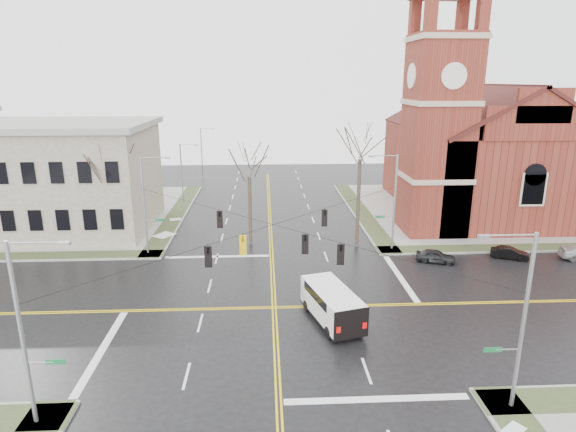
{
  "coord_description": "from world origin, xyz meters",
  "views": [
    {
      "loc": [
        -0.57,
        -31.25,
        15.71
      ],
      "look_at": [
        1.29,
        6.0,
        5.08
      ],
      "focal_mm": 30.0,
      "sensor_mm": 36.0,
      "label": 1
    }
  ],
  "objects_px": {
    "tree_nw_far": "(109,173)",
    "cargo_van": "(330,301)",
    "tree_nw_near": "(249,172)",
    "streetlight_north_a": "(183,173)",
    "signal_pole_ne": "(393,200)",
    "church": "(477,143)",
    "tree_ne": "(360,153)",
    "streetlight_north_b": "(202,150)",
    "parked_car_a": "(436,256)",
    "signal_pole_se": "(520,318)",
    "signal_pole_nw": "(146,203)",
    "parked_car_b": "(510,253)",
    "signal_pole_sw": "(25,330)"
  },
  "relations": [
    {
      "from": "streetlight_north_b",
      "to": "tree_nw_near",
      "type": "xyz_separation_m",
      "value": [
        8.65,
        -33.96,
        2.73
      ]
    },
    {
      "from": "streetlight_north_b",
      "to": "tree_nw_far",
      "type": "distance_m",
      "value": 34.95
    },
    {
      "from": "church",
      "to": "tree_nw_far",
      "type": "height_order",
      "value": "church"
    },
    {
      "from": "signal_pole_nw",
      "to": "streetlight_north_b",
      "type": "distance_m",
      "value": 36.51
    },
    {
      "from": "signal_pole_se",
      "to": "tree_nw_far",
      "type": "bearing_deg",
      "value": 136.47
    },
    {
      "from": "streetlight_north_a",
      "to": "parked_car_b",
      "type": "distance_m",
      "value": 37.78
    },
    {
      "from": "cargo_van",
      "to": "tree_nw_far",
      "type": "relative_size",
      "value": 0.63
    },
    {
      "from": "tree_nw_near",
      "to": "cargo_van",
      "type": "bearing_deg",
      "value": -70.26
    },
    {
      "from": "streetlight_north_b",
      "to": "parked_car_a",
      "type": "distance_m",
      "value": 47.32
    },
    {
      "from": "tree_nw_near",
      "to": "streetlight_north_a",
      "type": "bearing_deg",
      "value": 121.76
    },
    {
      "from": "signal_pole_se",
      "to": "signal_pole_sw",
      "type": "bearing_deg",
      "value": 180.0
    },
    {
      "from": "streetlight_north_a",
      "to": "tree_nw_far",
      "type": "xyz_separation_m",
      "value": [
        -4.27,
        -14.57,
        2.87
      ]
    },
    {
      "from": "signal_pole_se",
      "to": "parked_car_a",
      "type": "distance_m",
      "value": 20.36
    },
    {
      "from": "church",
      "to": "tree_ne",
      "type": "height_order",
      "value": "church"
    },
    {
      "from": "signal_pole_ne",
      "to": "streetlight_north_a",
      "type": "height_order",
      "value": "signal_pole_ne"
    },
    {
      "from": "church",
      "to": "tree_nw_near",
      "type": "height_order",
      "value": "church"
    },
    {
      "from": "parked_car_b",
      "to": "tree_nw_near",
      "type": "distance_m",
      "value": 25.09
    },
    {
      "from": "tree_nw_far",
      "to": "cargo_van",
      "type": "bearing_deg",
      "value": -39.58
    },
    {
      "from": "signal_pole_sw",
      "to": "tree_ne",
      "type": "xyz_separation_m",
      "value": [
        19.68,
        24.35,
        4.13
      ]
    },
    {
      "from": "signal_pole_nw",
      "to": "cargo_van",
      "type": "distance_m",
      "value": 20.55
    },
    {
      "from": "parked_car_b",
      "to": "tree_ne",
      "type": "distance_m",
      "value": 16.28
    },
    {
      "from": "signal_pole_nw",
      "to": "cargo_van",
      "type": "xyz_separation_m",
      "value": [
        15.07,
        -13.51,
        -3.59
      ]
    },
    {
      "from": "signal_pole_sw",
      "to": "cargo_van",
      "type": "height_order",
      "value": "signal_pole_sw"
    },
    {
      "from": "streetlight_north_a",
      "to": "tree_nw_far",
      "type": "relative_size",
      "value": 0.79
    },
    {
      "from": "signal_pole_ne",
      "to": "cargo_van",
      "type": "relative_size",
      "value": 1.4
    },
    {
      "from": "church",
      "to": "parked_car_a",
      "type": "height_order",
      "value": "church"
    },
    {
      "from": "streetlight_north_b",
      "to": "tree_nw_far",
      "type": "xyz_separation_m",
      "value": [
        -4.27,
        -34.57,
        2.87
      ]
    },
    {
      "from": "parked_car_b",
      "to": "cargo_van",
      "type": "bearing_deg",
      "value": 145.05
    },
    {
      "from": "signal_pole_ne",
      "to": "tree_ne",
      "type": "relative_size",
      "value": 0.72
    },
    {
      "from": "cargo_van",
      "to": "tree_ne",
      "type": "bearing_deg",
      "value": 57.25
    },
    {
      "from": "signal_pole_sw",
      "to": "signal_pole_ne",
      "type": "bearing_deg",
      "value": 45.45
    },
    {
      "from": "parked_car_a",
      "to": "tree_nw_near",
      "type": "distance_m",
      "value": 18.78
    },
    {
      "from": "tree_nw_far",
      "to": "tree_ne",
      "type": "height_order",
      "value": "tree_ne"
    },
    {
      "from": "parked_car_a",
      "to": "tree_nw_far",
      "type": "bearing_deg",
      "value": 99.23
    },
    {
      "from": "signal_pole_ne",
      "to": "streetlight_north_a",
      "type": "relative_size",
      "value": 1.12
    },
    {
      "from": "signal_pole_nw",
      "to": "tree_ne",
      "type": "bearing_deg",
      "value": 3.93
    },
    {
      "from": "signal_pole_se",
      "to": "streetlight_north_a",
      "type": "relative_size",
      "value": 1.12
    },
    {
      "from": "church",
      "to": "parked_car_b",
      "type": "bearing_deg",
      "value": -101.19
    },
    {
      "from": "church",
      "to": "streetlight_north_b",
      "type": "height_order",
      "value": "church"
    },
    {
      "from": "signal_pole_nw",
      "to": "parked_car_a",
      "type": "bearing_deg",
      "value": -7.43
    },
    {
      "from": "streetlight_north_b",
      "to": "parked_car_a",
      "type": "height_order",
      "value": "streetlight_north_b"
    },
    {
      "from": "signal_pole_se",
      "to": "tree_nw_near",
      "type": "height_order",
      "value": "tree_nw_near"
    },
    {
      "from": "tree_nw_far",
      "to": "signal_pole_se",
      "type": "bearing_deg",
      "value": -43.53
    },
    {
      "from": "signal_pole_se",
      "to": "tree_nw_far",
      "type": "distance_m",
      "value": 36.28
    },
    {
      "from": "streetlight_north_a",
      "to": "streetlight_north_b",
      "type": "xyz_separation_m",
      "value": [
        0.0,
        20.0,
        0.0
      ]
    },
    {
      "from": "signal_pole_ne",
      "to": "streetlight_north_a",
      "type": "bearing_deg",
      "value": 143.1
    },
    {
      "from": "signal_pole_nw",
      "to": "church",
      "type": "bearing_deg",
      "value": 20.21
    },
    {
      "from": "tree_nw_near",
      "to": "parked_car_b",
      "type": "bearing_deg",
      "value": -12.77
    },
    {
      "from": "church",
      "to": "tree_nw_near",
      "type": "bearing_deg",
      "value": -158.13
    },
    {
      "from": "church",
      "to": "signal_pole_se",
      "type": "xyz_separation_m",
      "value": [
        -13.44,
        -36.28,
        -3.48
      ]
    }
  ]
}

